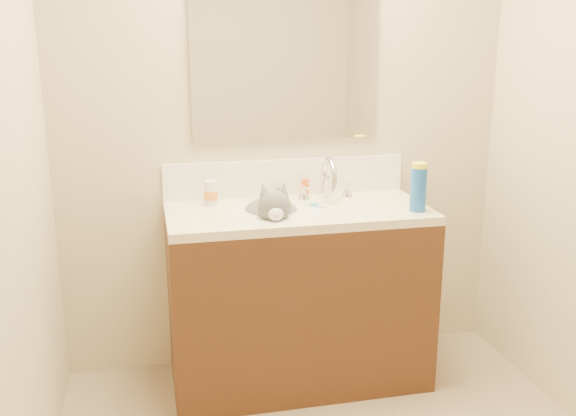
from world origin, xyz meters
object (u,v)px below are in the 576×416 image
cat (272,217)px  spray_can (418,190)px  pill_bottle (211,193)px  silver_jar (279,192)px  amber_bottle (305,188)px  faucet (328,182)px  vanity_cabinet (298,300)px  basin (274,227)px

cat → spray_can: bearing=-8.1°
cat → pill_bottle: 0.32m
silver_jar → amber_bottle: bearing=0.5°
silver_jar → faucet: bearing=-17.5°
faucet → pill_bottle: bearing=177.1°
silver_jar → spray_can: (0.56, -0.36, 0.07)m
faucet → pill_bottle: size_ratio=2.46×
vanity_cabinet → basin: (-0.12, -0.03, 0.38)m
cat → spray_can: 0.67m
faucet → vanity_cabinet: bearing=-142.7°
vanity_cabinet → basin: 0.40m
cat → pill_bottle: cat is taller
pill_bottle → silver_jar: size_ratio=1.80×
faucet → basin: bearing=-150.9°
cat → spray_can: (0.64, -0.15, 0.13)m
vanity_cabinet → pill_bottle: size_ratio=10.54×
vanity_cabinet → faucet: (0.18, 0.14, 0.54)m
cat → amber_bottle: size_ratio=4.43×
amber_bottle → pill_bottle: bearing=-174.5°
silver_jar → amber_bottle: (0.13, 0.00, 0.01)m
faucet → silver_jar: (-0.23, 0.07, -0.05)m
cat → silver_jar: (0.08, 0.21, 0.06)m
silver_jar → amber_bottle: 0.13m
amber_bottle → spray_can: spray_can is taller
cat → amber_bottle: cat is taller
faucet → silver_jar: faucet is taller
pill_bottle → spray_can: size_ratio=0.57×
cat → pill_bottle: bearing=151.6°
vanity_cabinet → pill_bottle: bearing=156.5°
pill_bottle → spray_can: 0.95m
faucet → cat: 0.36m
silver_jar → basin: bearing=-107.3°
spray_can → amber_bottle: bearing=139.8°
faucet → spray_can: size_ratio=1.41×
basin → faucet: 0.38m
spray_can → pill_bottle: bearing=160.4°
spray_can → vanity_cabinet: bearing=163.3°
faucet → pill_bottle: faucet is taller
vanity_cabinet → faucet: bearing=37.3°
spray_can → basin: bearing=168.9°
faucet → amber_bottle: bearing=142.5°
pill_bottle → basin: bearing=-36.8°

